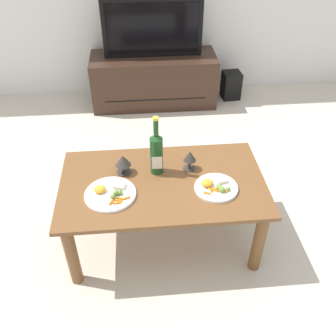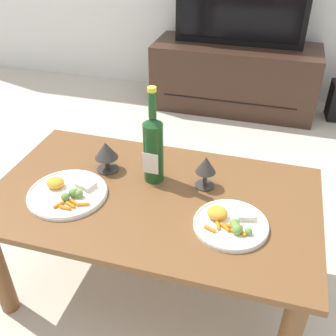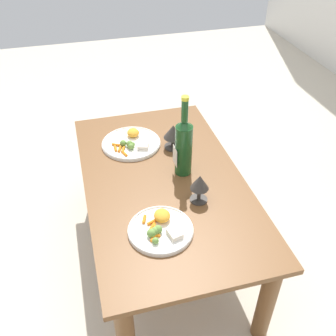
{
  "view_description": "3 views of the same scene",
  "coord_description": "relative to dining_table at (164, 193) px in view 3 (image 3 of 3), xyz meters",
  "views": [
    {
      "loc": [
        -0.12,
        -1.64,
        1.92
      ],
      "look_at": [
        0.03,
        0.01,
        0.58
      ],
      "focal_mm": 39.84,
      "sensor_mm": 36.0,
      "label": 1
    },
    {
      "loc": [
        0.37,
        -1.08,
        1.39
      ],
      "look_at": [
        0.04,
        0.05,
        0.58
      ],
      "focal_mm": 42.08,
      "sensor_mm": 36.0,
      "label": 2
    },
    {
      "loc": [
        1.27,
        -0.32,
        1.58
      ],
      "look_at": [
        0.04,
        0.01,
        0.58
      ],
      "focal_mm": 41.02,
      "sensor_mm": 36.0,
      "label": 3
    }
  ],
  "objects": [
    {
      "name": "ground_plane",
      "position": [
        0.0,
        0.0,
        -0.4
      ],
      "size": [
        6.4,
        6.4,
        0.0
      ],
      "primitive_type": "plane",
      "color": "beige"
    },
    {
      "name": "dining_table",
      "position": [
        0.0,
        0.0,
        0.0
      ],
      "size": [
        1.2,
        0.69,
        0.49
      ],
      "color": "brown",
      "rests_on": "ground_plane"
    },
    {
      "name": "wine_bottle",
      "position": [
        -0.03,
        0.1,
        0.23
      ],
      "size": [
        0.08,
        0.08,
        0.38
      ],
      "color": "#19471E",
      "rests_on": "dining_table"
    },
    {
      "name": "goblet_left",
      "position": [
        -0.23,
        0.11,
        0.17
      ],
      "size": [
        0.09,
        0.09,
        0.13
      ],
      "color": "#38332D",
      "rests_on": "dining_table"
    },
    {
      "name": "goblet_right",
      "position": [
        0.17,
        0.11,
        0.18
      ],
      "size": [
        0.08,
        0.08,
        0.13
      ],
      "color": "#38332D",
      "rests_on": "dining_table"
    },
    {
      "name": "dinner_plate_left",
      "position": [
        -0.3,
        -0.09,
        0.1
      ],
      "size": [
        0.29,
        0.29,
        0.05
      ],
      "color": "white",
      "rests_on": "dining_table"
    },
    {
      "name": "dinner_plate_right",
      "position": [
        0.3,
        -0.09,
        0.1
      ],
      "size": [
        0.25,
        0.25,
        0.05
      ],
      "color": "white",
      "rests_on": "dining_table"
    }
  ]
}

